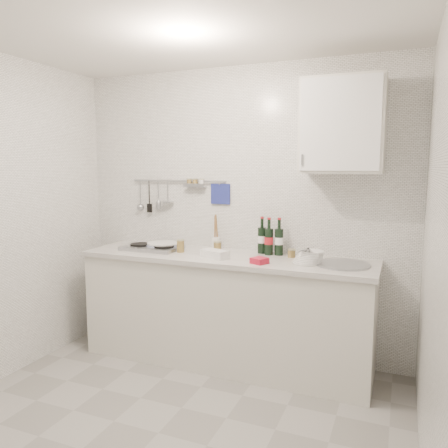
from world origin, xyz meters
name	(u,v)px	position (x,y,z in m)	size (l,w,h in m)	color
floor	(158,433)	(0.00, 0.00, 0.00)	(3.00, 3.00, 0.00)	gray
ceiling	(149,11)	(0.00, 0.00, 2.50)	(3.00, 3.00, 0.00)	silver
back_wall	(238,212)	(0.00, 1.40, 1.25)	(3.00, 0.02, 2.50)	silver
wall_right	(437,255)	(1.50, 0.00, 1.25)	(0.02, 2.80, 2.50)	silver
counter	(226,312)	(0.01, 1.10, 0.43)	(2.44, 0.64, 0.96)	beige
wall_rail	(176,191)	(-0.60, 1.37, 1.43)	(0.98, 0.09, 0.34)	#93969B
wall_cabinet	(343,126)	(0.90, 1.22, 1.95)	(0.60, 0.38, 0.70)	beige
plate_stack_hob	(161,246)	(-0.64, 1.17, 0.95)	(0.31, 0.30, 0.05)	#46579E
plate_stack_sink	(309,257)	(0.70, 1.08, 0.97)	(0.24, 0.22, 0.10)	white
wine_bottles	(270,236)	(0.33, 1.29, 1.07)	(0.23, 0.11, 0.31)	black
butter_dish	(215,254)	(-0.04, 0.97, 0.95)	(0.22, 0.11, 0.07)	white
strawberry_punnet	(259,261)	(0.36, 0.92, 0.94)	(0.11, 0.11, 0.05)	red
utensil_crock	(216,242)	(-0.17, 1.30, 0.99)	(0.08, 0.08, 0.32)	white
jar_a	(217,246)	(-0.13, 1.25, 0.96)	(0.07, 0.07, 0.09)	olive
jar_b	(292,253)	(0.53, 1.24, 0.95)	(0.06, 0.06, 0.07)	olive
jar_c	(291,253)	(0.52, 1.23, 0.96)	(0.06, 0.06, 0.07)	olive
jar_d	(181,246)	(-0.41, 1.09, 0.98)	(0.07, 0.07, 0.11)	olive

